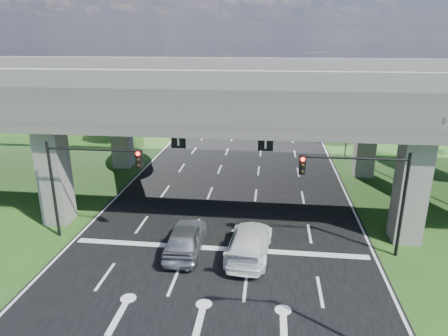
% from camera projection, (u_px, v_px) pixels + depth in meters
% --- Properties ---
extents(ground, '(160.00, 160.00, 0.00)m').
position_uv_depth(ground, '(209.00, 284.00, 19.82)').
color(ground, '#244716').
rests_on(ground, ground).
extents(road, '(18.00, 120.00, 0.03)m').
position_uv_depth(road, '(230.00, 204.00, 29.25)').
color(road, black).
rests_on(road, ground).
extents(overpass, '(80.00, 15.00, 10.00)m').
position_uv_depth(overpass, '(233.00, 92.00, 28.68)').
color(overpass, '#343230').
rests_on(overpass, ground).
extents(warehouse, '(20.00, 10.00, 4.00)m').
position_uv_depth(warehouse, '(62.00, 111.00, 55.14)').
color(warehouse, '#9E9E99').
rests_on(warehouse, ground).
extents(signal_right, '(5.76, 0.54, 6.00)m').
position_uv_depth(signal_right, '(364.00, 184.00, 21.36)').
color(signal_right, black).
rests_on(signal_right, ground).
extents(signal_left, '(5.76, 0.54, 6.00)m').
position_uv_depth(signal_left, '(86.00, 173.00, 23.11)').
color(signal_left, black).
rests_on(signal_left, ground).
extents(streetlight_far, '(3.38, 0.25, 10.00)m').
position_uv_depth(streetlight_far, '(346.00, 99.00, 39.52)').
color(streetlight_far, gray).
rests_on(streetlight_far, ground).
extents(streetlight_beyond, '(3.38, 0.25, 10.00)m').
position_uv_depth(streetlight_beyond, '(326.00, 82.00, 54.62)').
color(streetlight_beyond, gray).
rests_on(streetlight_beyond, ground).
extents(tree_left_near, '(4.50, 4.50, 7.80)m').
position_uv_depth(tree_left_near, '(121.00, 102.00, 44.42)').
color(tree_left_near, black).
rests_on(tree_left_near, ground).
extents(tree_left_mid, '(3.91, 3.90, 6.76)m').
position_uv_depth(tree_left_mid, '(121.00, 97.00, 52.51)').
color(tree_left_mid, black).
rests_on(tree_left_mid, ground).
extents(tree_left_far, '(4.80, 4.80, 8.32)m').
position_uv_depth(tree_left_far, '(166.00, 84.00, 59.31)').
color(tree_left_far, black).
rests_on(tree_left_far, ground).
extents(tree_right_near, '(4.20, 4.20, 7.28)m').
position_uv_depth(tree_right_near, '(366.00, 107.00, 43.39)').
color(tree_right_near, black).
rests_on(tree_right_near, ground).
extents(tree_right_mid, '(3.91, 3.90, 6.76)m').
position_uv_depth(tree_right_mid, '(377.00, 99.00, 50.70)').
color(tree_right_mid, black).
rests_on(tree_right_mid, ground).
extents(tree_right_far, '(4.50, 4.50, 7.80)m').
position_uv_depth(tree_right_far, '(336.00, 87.00, 58.50)').
color(tree_right_far, black).
rests_on(tree_right_far, ground).
extents(car_silver, '(2.13, 5.02, 1.69)m').
position_uv_depth(car_silver, '(186.00, 238.00, 22.58)').
color(car_silver, '#AFB1B7').
rests_on(car_silver, road).
extents(car_dark, '(1.96, 4.24, 1.35)m').
position_uv_depth(car_dark, '(247.00, 244.00, 22.24)').
color(car_dark, black).
rests_on(car_dark, road).
extents(car_white, '(2.65, 5.67, 1.60)m').
position_uv_depth(car_white, '(249.00, 242.00, 22.19)').
color(car_white, white).
rests_on(car_white, road).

